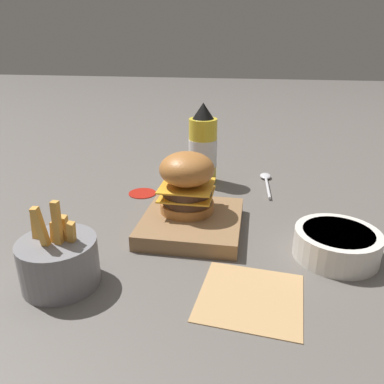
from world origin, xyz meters
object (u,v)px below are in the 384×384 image
Objects in this scene: burger at (187,182)px; spoon at (266,179)px; side_bowl at (337,243)px; ketchup_bottle at (203,148)px; fries_basket at (59,261)px; serving_board at (192,222)px.

burger is 0.33m from spoon.
spoon is at bearing 17.79° from side_bowl.
ketchup_bottle is (0.24, 0.00, 0.00)m from burger.
fries_basket is (-0.23, 0.15, -0.05)m from burger.
ketchup_bottle is 1.44× the size of side_bowl.
serving_board is at bearing -38.94° from fries_basket.
side_bowl is 0.82× the size of spoon.
burger reaches higher than fries_basket.
serving_board is 0.27m from side_bowl.
spoon is (0.35, 0.11, -0.02)m from side_bowl.
side_bowl is at bearing -102.38° from serving_board.
ketchup_bottle is (0.26, 0.02, 0.08)m from serving_board.
burger is at bearing -179.13° from ketchup_bottle.
ketchup_bottle is at bearing 3.82° from serving_board.
ketchup_bottle reaches higher than side_bowl.
fries_basket reaches higher than serving_board.
serving_board is 0.28m from ketchup_bottle.
serving_board is 0.08m from burger.
fries_basket is 0.45m from side_bowl.
spoon is (0.50, -0.31, -0.03)m from fries_basket.
ketchup_bottle is 1.46× the size of fries_basket.
spoon is at bearing -32.11° from fries_basket.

